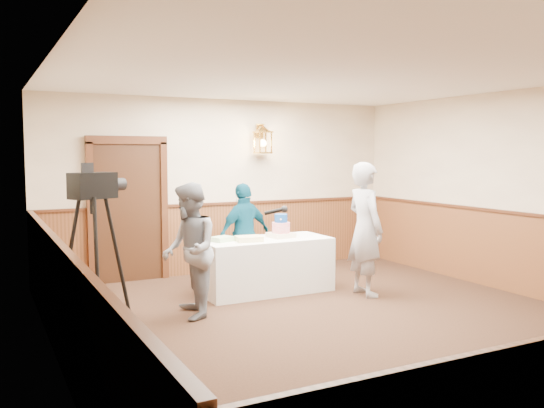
{
  "coord_description": "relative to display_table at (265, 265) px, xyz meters",
  "views": [
    {
      "loc": [
        -3.6,
        -5.19,
        1.94
      ],
      "look_at": [
        -0.06,
        1.7,
        1.25
      ],
      "focal_mm": 38.0,
      "sensor_mm": 36.0,
      "label": 1
    }
  ],
  "objects": [
    {
      "name": "interviewer",
      "position": [
        -1.36,
        -0.72,
        0.42
      ],
      "size": [
        1.49,
        0.87,
        1.6
      ],
      "rotation": [
        0.0,
        0.0,
        -1.76
      ],
      "color": "slate",
      "rests_on": "ground"
    },
    {
      "name": "room_shell",
      "position": [
        0.01,
        -1.45,
        1.15
      ],
      "size": [
        6.02,
        7.02,
        2.81
      ],
      "color": "#C2AC91",
      "rests_on": "ground"
    },
    {
      "name": "sheet_cake_green",
      "position": [
        -0.63,
        0.05,
        0.41
      ],
      "size": [
        0.33,
        0.3,
        0.06
      ],
      "primitive_type": "cube",
      "rotation": [
        0.0,
        0.0,
        0.35
      ],
      "color": "#A5E3A0",
      "rests_on": "display_table"
    },
    {
      "name": "tiered_cake",
      "position": [
        0.25,
        0.02,
        0.5
      ],
      "size": [
        0.35,
        0.35,
        0.33
      ],
      "rotation": [
        0.0,
        0.0,
        0.09
      ],
      "color": "beige",
      "rests_on": "display_table"
    },
    {
      "name": "tv_camera_rig",
      "position": [
        -2.54,
        -1.3,
        0.41
      ],
      "size": [
        0.68,
        0.64,
        1.75
      ],
      "rotation": [
        0.0,
        0.0,
        0.42
      ],
      "color": "black",
      "rests_on": "ground"
    },
    {
      "name": "ground",
      "position": [
        0.06,
        -1.9,
        -0.38
      ],
      "size": [
        7.0,
        7.0,
        0.0
      ],
      "primitive_type": "plane",
      "color": "#311C13",
      "rests_on": "ground"
    },
    {
      "name": "display_table",
      "position": [
        0.0,
        0.0,
        0.0
      ],
      "size": [
        1.8,
        0.8,
        0.75
      ],
      "primitive_type": "cube",
      "color": "white",
      "rests_on": "ground"
    },
    {
      "name": "baker",
      "position": [
        1.12,
        -0.79,
        0.53
      ],
      "size": [
        0.46,
        0.68,
        1.82
      ],
      "primitive_type": "imported",
      "rotation": [
        0.0,
        0.0,
        1.53
      ],
      "color": "#97969B",
      "rests_on": "ground"
    },
    {
      "name": "assistant_p",
      "position": [
        -0.08,
        0.54,
        0.38
      ],
      "size": [
        0.94,
        0.57,
        1.5
      ],
      "primitive_type": "imported",
      "rotation": [
        0.0,
        0.0,
        3.39
      ],
      "color": "#093D53",
      "rests_on": "ground"
    },
    {
      "name": "sheet_cake_yellow",
      "position": [
        -0.3,
        -0.11,
        0.41
      ],
      "size": [
        0.38,
        0.31,
        0.07
      ],
      "primitive_type": "cube",
      "rotation": [
        0.0,
        0.0,
        -0.15
      ],
      "color": "#ECCD8D",
      "rests_on": "display_table"
    }
  ]
}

